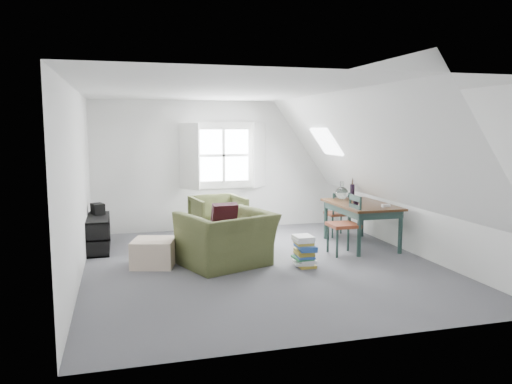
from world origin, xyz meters
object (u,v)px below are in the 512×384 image
object	(u,v)px
media_shelf	(98,235)
armchair_far	(218,240)
armchair_near	(227,266)
dining_chair_far	(338,213)
magazine_stack	(304,251)
ottoman	(154,253)
dining_table	(361,209)
dining_chair_near	(345,224)

from	to	relation	value
media_shelf	armchair_far	bearing A→B (deg)	6.31
armchair_near	armchair_far	world-z (taller)	armchair_far
dining_chair_far	magazine_stack	bearing A→B (deg)	65.42
ottoman	dining_chair_far	bearing A→B (deg)	18.20
armchair_far	media_shelf	size ratio (longest dim) A/B	0.81
media_shelf	magazine_stack	bearing A→B (deg)	-31.17
dining_table	dining_chair_near	world-z (taller)	dining_chair_near
armchair_near	media_shelf	size ratio (longest dim) A/B	1.12
dining_table	media_shelf	distance (m)	4.37
ottoman	dining_chair_far	xyz separation A→B (m)	(3.40, 1.12, 0.24)
armchair_near	dining_table	xyz separation A→B (m)	(2.44, 0.61, 0.63)
dining_chair_far	dining_chair_near	world-z (taller)	dining_chair_near
armchair_far	dining_table	distance (m)	2.56
dining_table	media_shelf	xyz separation A→B (m)	(-4.28, 0.82, -0.38)
armchair_far	magazine_stack	world-z (taller)	magazine_stack
armchair_far	dining_table	bearing A→B (deg)	-33.41
ottoman	dining_table	bearing A→B (deg)	5.52
ottoman	dining_chair_far	size ratio (longest dim) A/B	0.71
armchair_near	magazine_stack	size ratio (longest dim) A/B	2.70
dining_table	ottoman	bearing A→B (deg)	-178.49
armchair_far	dining_chair_near	distance (m)	2.35
dining_chair_far	dining_chair_near	bearing A→B (deg)	83.03
dining_chair_near	dining_table	bearing A→B (deg)	125.63
ottoman	media_shelf	distance (m)	1.41
dining_chair_near	magazine_stack	bearing A→B (deg)	-66.82
dining_table	magazine_stack	distance (m)	1.71
magazine_stack	armchair_near	bearing A→B (deg)	162.86
dining_chair_far	magazine_stack	size ratio (longest dim) A/B	1.84
dining_chair_near	magazine_stack	xyz separation A→B (m)	(-0.87, -0.49, -0.26)
armchair_near	dining_chair_far	bearing A→B (deg)	-170.52
armchair_far	dining_chair_near	bearing A→B (deg)	-49.04
media_shelf	dining_chair_near	bearing A→B (deg)	-18.50
dining_chair_near	media_shelf	size ratio (longest dim) A/B	0.87
armchair_near	ottoman	distance (m)	1.07
dining_chair_far	armchair_near	bearing A→B (deg)	42.94
armchair_far	magazine_stack	xyz separation A→B (m)	(0.88, -1.98, 0.22)
ottoman	dining_table	xyz separation A→B (m)	(3.46, 0.33, 0.44)
dining_chair_near	dining_chair_far	bearing A→B (deg)	154.12
dining_table	dining_chair_near	xyz separation A→B (m)	(-0.50, -0.45, -0.14)
dining_chair_near	media_shelf	xyz separation A→B (m)	(-3.77, 1.27, -0.24)
ottoman	dining_chair_near	bearing A→B (deg)	-2.24
armchair_far	dining_chair_near	xyz separation A→B (m)	(1.75, -1.49, 0.49)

